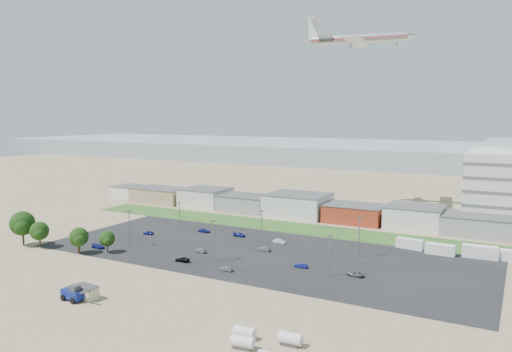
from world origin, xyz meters
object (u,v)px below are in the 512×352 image
Objects in this scene: telehandler at (72,293)px; tree_far_left at (23,226)px; parked_car_7 at (264,249)px; parked_car_9 at (204,231)px; parked_car_4 at (200,250)px; parked_car_3 at (182,260)px; parked_car_13 at (226,269)px; parked_car_1 at (301,266)px; storage_tank_nw at (244,332)px; parked_car_6 at (239,235)px; parked_car_5 at (148,233)px; parked_car_0 at (355,274)px; airliner at (359,38)px; parked_car_11 at (279,241)px; parked_car_10 at (98,246)px; box_trailer_a at (410,244)px; portable_shed at (86,292)px.

tree_far_left reaches higher than telehandler.
parked_car_7 is 28.98m from parked_car_9.
parked_car_4 is (49.15, 17.93, -5.01)m from tree_far_left.
parked_car_7 is (14.53, 9.61, 0.01)m from parked_car_4.
parked_car_4 reaches higher than parked_car_3.
parked_car_9 is 41.11m from parked_car_13.
parked_car_7 reaches higher than parked_car_1.
parked_car_1 is 0.85× the size of parked_car_3.
tree_far_left reaches higher than parked_car_7.
storage_tank_nw is at bearing 50.08° from parked_car_4.
parked_car_4 is 20.65m from parked_car_6.
storage_tank_nw is 1.11× the size of parked_car_5.
telehandler reaches higher than parked_car_0.
tree_far_left is 64.63m from parked_car_13.
parked_car_11 is (-2.15, -65.49, -66.30)m from airliner.
telehandler is at bearing -139.15° from parked_car_10.
parked_car_1 is (-19.83, -30.99, -0.84)m from box_trailer_a.
box_trailer_a is at bearing -68.97° from parked_car_11.
parked_car_9 is 0.95× the size of parked_car_10.
parked_car_13 is (0.17, -29.65, -0.09)m from parked_car_11.
storage_tank_nw is at bearing -91.78° from box_trailer_a.
airliner is 97.02m from parked_car_9.
parked_car_3 is (-28.60, -9.75, 0.02)m from parked_car_1.
parked_car_6 is at bearing 121.04° from storage_tank_nw.
portable_shed is at bearing 6.53° from parked_car_4.
telehandler is 2.43× the size of parked_car_13.
box_trailer_a is (12.57, 71.53, 0.29)m from storage_tank_nw.
parked_car_7 is at bearing 23.39° from tree_far_left.
parked_car_5 reaches higher than parked_car_9.
parked_car_1 is at bearing -88.71° from airliner.
parked_car_11 is at bearing -115.62° from parked_car_0.
airliner is 10.84× the size of parked_car_10.
portable_shed is 32.92m from parked_car_13.
storage_tank_nw reaches higher than parked_car_13.
parked_car_10 is at bearing -93.81° from parked_car_13.
parked_car_11 is (40.94, 9.79, 0.07)m from parked_car_5.
parked_car_7 is 9.50m from parked_car_11.
parked_car_1 is 29.54m from parked_car_4.
tree_far_left is 2.73× the size of parked_car_0.
parked_car_4 is (-16.84, -84.60, -66.33)m from airliner.
parked_car_3 reaches higher than parked_car_1.
parked_car_10 reaches higher than parked_car_4.
storage_tank_nw is at bearing 7.31° from telehandler.
parked_car_9 is (-11.73, 59.72, -0.81)m from portable_shed.
parked_car_11 is (-28.52, 18.75, 0.06)m from parked_car_0.
parked_car_7 reaches higher than parked_car_5.
telehandler reaches higher than parked_car_13.
telehandler is 61.93m from parked_car_0.
parked_car_0 is at bearing -105.65° from parked_car_9.
portable_shed is 59.33m from parked_car_0.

